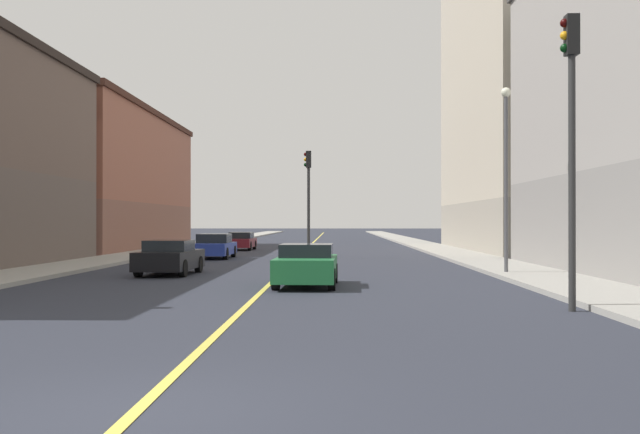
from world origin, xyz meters
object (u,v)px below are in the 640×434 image
object	(u,v)px
street_lamp_left_near	(506,159)
car_green	(307,265)
car_maroon	(241,241)
car_black	(170,258)
building_left_mid	(544,71)
building_right_midblock	(85,180)
car_blue	(214,246)
traffic_light_median_far	(308,189)
traffic_light_left_near	(571,121)

from	to	relation	value
street_lamp_left_near	car_green	distance (m)	9.27
car_maroon	car_black	world-z (taller)	car_black
building_left_mid	car_black	size ratio (longest dim) A/B	5.76
building_right_midblock	car_blue	distance (m)	18.07
building_left_mid	street_lamp_left_near	world-z (taller)	building_left_mid
car_maroon	car_blue	bearing A→B (deg)	-89.89
car_green	car_black	bearing A→B (deg)	137.15
building_left_mid	car_blue	size ratio (longest dim) A/B	5.31
building_right_midblock	car_black	bearing A→B (deg)	-65.11
street_lamp_left_near	building_right_midblock	bearing A→B (deg)	133.27
car_maroon	car_green	world-z (taller)	car_green
car_blue	street_lamp_left_near	bearing A→B (deg)	-44.54
traffic_light_median_far	car_blue	world-z (taller)	traffic_light_median_far
traffic_light_left_near	car_black	bearing A→B (deg)	135.73
building_right_midblock	street_lamp_left_near	distance (m)	35.54
building_left_mid	car_maroon	bearing A→B (deg)	174.53
building_left_mid	car_maroon	xyz separation A→B (m)	(-20.46, 1.96, -11.38)
traffic_light_median_far	building_left_mid	bearing A→B (deg)	32.60
street_lamp_left_near	car_black	xyz separation A→B (m)	(-12.52, 0.36, -3.65)
street_lamp_left_near	car_maroon	bearing A→B (deg)	117.81
building_left_mid	car_black	bearing A→B (deg)	-132.35
traffic_light_left_near	traffic_light_median_far	xyz separation A→B (m)	(-6.73, 23.47, -0.47)
car_blue	traffic_light_left_near	bearing A→B (deg)	-63.28
street_lamp_left_near	traffic_light_left_near	bearing A→B (deg)	-95.34
traffic_light_median_far	traffic_light_left_near	bearing A→B (deg)	-73.99
car_blue	car_green	size ratio (longest dim) A/B	1.09
car_blue	car_black	bearing A→B (deg)	-88.50
car_maroon	car_green	xyz separation A→B (m)	(5.69, -28.99, 0.02)
traffic_light_left_near	car_black	world-z (taller)	traffic_light_left_near
car_maroon	car_black	bearing A→B (deg)	-89.18
car_maroon	car_green	distance (m)	29.54
car_blue	car_black	size ratio (longest dim) A/B	1.08
car_blue	car_green	xyz separation A→B (m)	(5.67, -17.24, 0.00)
street_lamp_left_near	car_black	size ratio (longest dim) A/B	1.63
street_lamp_left_near	car_green	bearing A→B (deg)	-147.32
traffic_light_left_near	building_right_midblock	bearing A→B (deg)	122.43
building_left_mid	street_lamp_left_near	xyz separation A→B (m)	(-7.60, -22.43, -7.71)
traffic_light_median_far	street_lamp_left_near	distance (m)	14.81
car_blue	car_black	world-z (taller)	car_blue
building_right_midblock	traffic_light_left_near	world-z (taller)	building_right_midblock
street_lamp_left_near	car_black	bearing A→B (deg)	178.35
building_left_mid	street_lamp_left_near	bearing A→B (deg)	-108.71
building_right_midblock	traffic_light_left_near	xyz separation A→B (m)	(23.34, -36.73, -0.73)
traffic_light_left_near	car_blue	size ratio (longest dim) A/B	1.47
building_left_mid	car_black	distance (m)	31.95
building_left_mid	car_blue	bearing A→B (deg)	-154.40
building_left_mid	car_green	distance (m)	32.83
building_left_mid	street_lamp_left_near	distance (m)	24.90
car_blue	car_maroon	world-z (taller)	car_blue
car_blue	car_maroon	distance (m)	11.75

